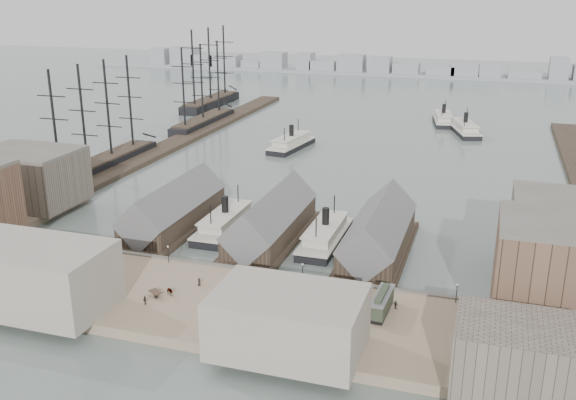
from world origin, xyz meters
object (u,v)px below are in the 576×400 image
(ferry_docked_west, at_px, (226,222))
(horse_cart_center, at_px, (166,292))
(horse_cart_left, at_px, (38,255))
(horse_cart_right, at_px, (332,325))
(tram, at_px, (382,304))

(ferry_docked_west, height_order, horse_cart_center, ferry_docked_west)
(horse_cart_left, height_order, horse_cart_right, horse_cart_left)
(tram, xyz_separation_m, horse_cart_left, (-75.69, 1.54, -1.07))
(ferry_docked_west, distance_m, horse_cart_left, 44.71)
(horse_cart_left, bearing_deg, ferry_docked_west, -31.81)
(tram, height_order, horse_cart_right, tram)
(horse_cart_left, distance_m, horse_cart_right, 69.21)
(tram, distance_m, horse_cart_center, 40.99)
(ferry_docked_west, bearing_deg, horse_cart_right, -48.23)
(horse_cart_left, relative_size, horse_cart_right, 1.01)
(horse_cart_left, relative_size, horse_cart_center, 0.98)
(horse_cart_left, distance_m, horse_cart_center, 35.94)
(ferry_docked_west, height_order, horse_cart_left, ferry_docked_west)
(horse_cart_left, bearing_deg, tram, -80.30)
(ferry_docked_west, relative_size, tram, 2.58)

